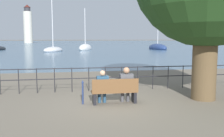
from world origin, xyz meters
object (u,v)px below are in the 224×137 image
seated_person_left (102,85)px  sailboat_1 (158,48)px  closed_umbrella (83,91)px  harbor_lighthouse (28,25)px  sailboat_2 (85,48)px  sailboat_4 (53,50)px  seated_person_right (126,83)px  park_bench (115,92)px

seated_person_left → sailboat_1: size_ratio=0.10×
closed_umbrella → harbor_lighthouse: bearing=99.3°
closed_umbrella → sailboat_2: 42.27m
sailboat_4 → harbor_lighthouse: size_ratio=0.52×
seated_person_right → harbor_lighthouse: size_ratio=0.07×
sailboat_2 → sailboat_4: size_ratio=0.86×
seated_person_left → sailboat_4: size_ratio=0.12×
closed_umbrella → sailboat_4: sailboat_4 is taller
closed_umbrella → sailboat_1: bearing=66.6°
seated_person_right → sailboat_4: (-4.70, 37.10, -0.40)m
harbor_lighthouse → sailboat_1: bearing=-65.2°
seated_person_right → closed_umbrella: size_ratio=1.48×
sailboat_4 → sailboat_1: bearing=37.0°
sailboat_4 → closed_umbrella: bearing=-62.1°
sailboat_1 → sailboat_2: bearing=175.9°
sailboat_1 → sailboat_2: 15.43m
harbor_lighthouse → seated_person_right: bearing=-80.0°
closed_umbrella → sailboat_1: size_ratio=0.07×
sailboat_4 → seated_person_right: bearing=-59.7°
sailboat_4 → harbor_lighthouse: (-17.75, 90.32, 8.85)m
sailboat_2 → sailboat_1: bearing=19.1°
park_bench → sailboat_1: size_ratio=0.14×
seated_person_right → sailboat_1: (16.78, 42.44, -0.32)m
sailboat_1 → harbor_lighthouse: 94.01m
park_bench → sailboat_2: 42.33m
park_bench → closed_umbrella: (-1.11, 0.12, 0.05)m
seated_person_right → harbor_lighthouse: bearing=100.0°
closed_umbrella → sailboat_2: size_ratio=0.10×
sailboat_1 → sailboat_4: size_ratio=1.13×
sailboat_2 → harbor_lighthouse: (-23.80, 85.19, 8.77)m
park_bench → seated_person_right: bearing=9.6°
sailboat_1 → sailboat_2: sailboat_1 is taller
sailboat_2 → sailboat_4: sailboat_4 is taller
park_bench → closed_umbrella: park_bench is taller
park_bench → closed_umbrella: bearing=173.7°
sailboat_1 → sailboat_2: (-15.43, -0.21, -0.00)m
sailboat_1 → seated_person_left: bearing=-117.4°
seated_person_left → sailboat_4: sailboat_4 is taller
closed_umbrella → park_bench: bearing=-6.3°
seated_person_left → seated_person_right: bearing=-0.4°
seated_person_right → sailboat_1: size_ratio=0.11×
park_bench → harbor_lighthouse: harbor_lighthouse is taller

